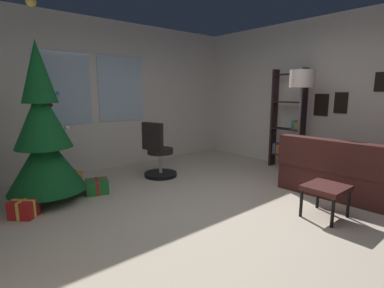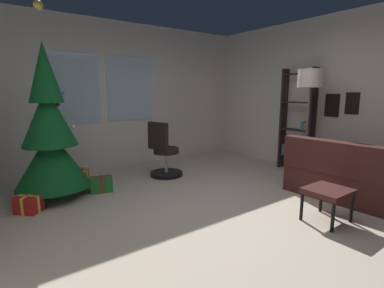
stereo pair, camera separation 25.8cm
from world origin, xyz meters
TOP-DOWN VIEW (x-y plane):
  - ground_plane at (0.00, 0.00)m, footprint 5.22×5.85m
  - wall_back_with_windows at (-0.02, 2.97)m, footprint 5.22×0.12m
  - wall_right_with_frames at (2.66, -0.00)m, footprint 0.12×5.85m
  - couch at (1.94, -0.82)m, footprint 1.79×1.89m
  - footstool at (0.79, -0.77)m, footprint 0.46×0.42m
  - holiday_tree at (-1.53, 1.84)m, footprint 0.97×0.97m
  - gift_box_red at (-1.89, 1.49)m, footprint 0.35×0.35m
  - gift_box_green at (-0.91, 1.74)m, footprint 0.37×0.35m
  - gift_box_gold at (-1.03, 2.34)m, footprint 0.31×0.35m
  - office_chair at (0.22, 1.83)m, footprint 0.56×0.56m
  - bookshelf at (2.39, 0.75)m, footprint 0.18×0.64m
  - floor_lamp at (2.01, 0.30)m, footprint 0.39×0.39m

SIDE VIEW (x-z plane):
  - ground_plane at x=0.00m, z-range -0.10..0.00m
  - gift_box_green at x=-0.91m, z-range 0.00..0.20m
  - gift_box_gold at x=-1.03m, z-range 0.00..0.20m
  - gift_box_red at x=-1.89m, z-range 0.00..0.21m
  - couch at x=1.94m, z-range -0.13..0.69m
  - footstool at x=0.79m, z-range 0.14..0.52m
  - office_chair at x=0.22m, z-range -0.11..0.84m
  - bookshelf at x=2.39m, z-range -0.12..1.73m
  - holiday_tree at x=-1.53m, z-range -0.43..2.13m
  - wall_right_with_frames at x=2.66m, z-range 0.00..2.72m
  - wall_back_with_windows at x=-0.02m, z-range 0.01..2.72m
  - floor_lamp at x=2.01m, z-range 0.65..2.44m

